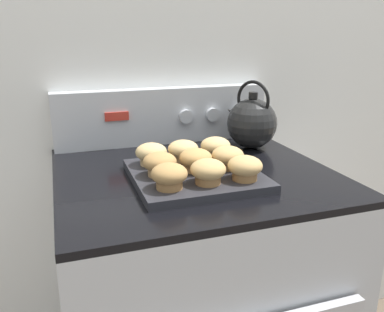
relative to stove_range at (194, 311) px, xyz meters
name	(u,v)px	position (x,y,z in m)	size (l,w,h in m)	color
wall_back	(159,55)	(0.00, 0.36, 0.74)	(8.00, 0.05, 2.40)	silver
stove_range	(194,311)	(0.00, 0.00, 0.00)	(0.73, 0.71, 0.91)	#B7BABF
control_panel	(164,116)	(0.00, 0.31, 0.55)	(0.72, 0.07, 0.18)	#B7BABF
muffin_pan	(195,175)	(-0.02, -0.06, 0.47)	(0.32, 0.32, 0.02)	#28282D
muffin_r0_c0	(169,176)	(-0.11, -0.16, 0.51)	(0.08, 0.08, 0.06)	olive
muffin_r0_c1	(208,171)	(-0.02, -0.15, 0.51)	(0.08, 0.08, 0.06)	olive
muffin_r0_c2	(245,168)	(0.08, -0.16, 0.51)	(0.08, 0.08, 0.06)	olive
muffin_r1_c0	(160,164)	(-0.11, -0.06, 0.51)	(0.08, 0.08, 0.06)	#A37A4C
muffin_r1_c1	(196,160)	(-0.02, -0.06, 0.51)	(0.08, 0.08, 0.06)	#A37A4C
muffin_r1_c2	(228,157)	(0.07, -0.07, 0.51)	(0.08, 0.08, 0.06)	olive
muffin_r2_c0	(151,154)	(-0.11, 0.02, 0.51)	(0.08, 0.08, 0.06)	tan
muffin_r2_c1	(183,151)	(-0.02, 0.03, 0.51)	(0.08, 0.08, 0.06)	tan
muffin_r2_c2	(216,147)	(0.07, 0.03, 0.51)	(0.08, 0.08, 0.06)	tan
tea_kettle	(252,122)	(0.25, 0.16, 0.54)	(0.16, 0.19, 0.22)	black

